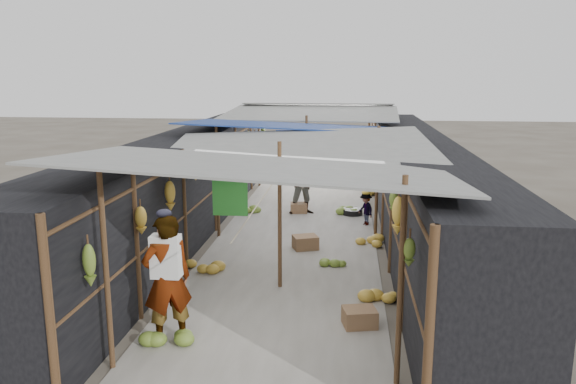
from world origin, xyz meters
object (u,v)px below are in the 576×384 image
at_px(shopper_blue, 305,182).
at_px(vendor_elderly, 167,279).
at_px(black_basin, 352,212).
at_px(crate_near, 305,243).
at_px(vendor_seated, 366,209).

bearing_deg(shopper_blue, vendor_elderly, -113.81).
bearing_deg(vendor_elderly, black_basin, -140.27).
distance_m(crate_near, shopper_blue, 3.21).
relative_size(crate_near, shopper_blue, 0.29).
bearing_deg(black_basin, vendor_seated, -72.75).
bearing_deg(vendor_seated, crate_near, -64.42).
bearing_deg(vendor_elderly, crate_near, -140.91).
relative_size(crate_near, black_basin, 0.91).
bearing_deg(vendor_seated, black_basin, 165.20).
relative_size(crate_near, vendor_elderly, 0.27).
xyz_separation_m(crate_near, vendor_elderly, (-1.57, -4.44, 0.78)).
bearing_deg(crate_near, black_basin, 51.66).
bearing_deg(shopper_blue, crate_near, -99.16).
relative_size(black_basin, shopper_blue, 0.32).
height_order(black_basin, vendor_elderly, vendor_elderly).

